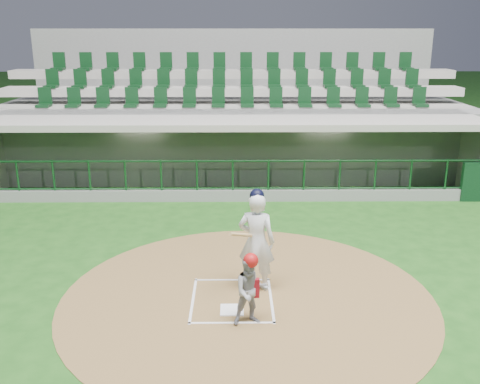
{
  "coord_description": "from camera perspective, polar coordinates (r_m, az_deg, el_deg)",
  "views": [
    {
      "loc": [
        0.06,
        -9.51,
        4.96
      ],
      "look_at": [
        0.18,
        2.6,
        1.3
      ],
      "focal_mm": 40.0,
      "sensor_mm": 36.0,
      "label": 1
    }
  ],
  "objects": [
    {
      "name": "seating_deck",
      "position": [
        20.72,
        -0.75,
        6.99
      ],
      "size": [
        17.0,
        6.72,
        5.15
      ],
      "color": "slate",
      "rests_on": "ground"
    },
    {
      "name": "dirt_circle",
      "position": [
        10.55,
        0.81,
        -11.2
      ],
      "size": [
        7.2,
        7.2,
        0.01
      ],
      "primitive_type": "cylinder",
      "color": "brown",
      "rests_on": "ground"
    },
    {
      "name": "home_plate",
      "position": [
        10.1,
        -0.87,
        -12.46
      ],
      "size": [
        0.43,
        0.43,
        0.02
      ],
      "primitive_type": "cube",
      "color": "white",
      "rests_on": "dirt_circle"
    },
    {
      "name": "batter_box_chalk",
      "position": [
        10.45,
        -0.86,
        -11.41
      ],
      "size": [
        1.55,
        1.8,
        0.01
      ],
      "color": "white",
      "rests_on": "ground"
    },
    {
      "name": "batter",
      "position": [
        10.48,
        1.77,
        -5.16
      ],
      "size": [
        0.95,
        0.97,
        2.08
      ],
      "color": "white",
      "rests_on": "dirt_circle"
    },
    {
      "name": "dugout_structure",
      "position": [
        17.79,
        -0.35,
        3.83
      ],
      "size": [
        16.4,
        3.7,
        3.0
      ],
      "color": "gray",
      "rests_on": "ground"
    },
    {
      "name": "catcher",
      "position": [
        9.41,
        1.14,
        -10.36
      ],
      "size": [
        0.69,
        0.59,
        1.33
      ],
      "color": "gray",
      "rests_on": "dirt_circle"
    },
    {
      "name": "ground",
      "position": [
        10.73,
        -0.85,
        -10.73
      ],
      "size": [
        120.0,
        120.0,
        0.0
      ],
      "primitive_type": "plane",
      "color": "#194814",
      "rests_on": "ground"
    }
  ]
}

